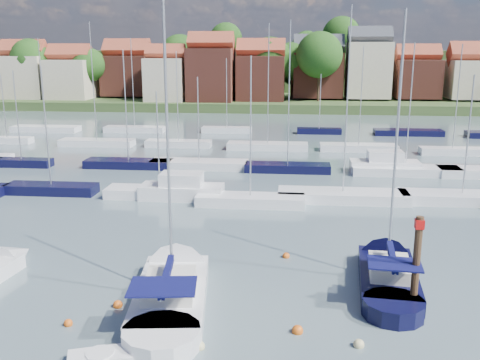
# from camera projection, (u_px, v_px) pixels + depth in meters

# --- Properties ---
(ground) EXTENTS (260.00, 260.00, 0.00)m
(ground) POSITION_uv_depth(u_px,v_px,m) (259.00, 155.00, 64.27)
(ground) COLOR #42535A
(ground) RESTS_ON ground
(sailboat_centre) EXTENTS (5.02, 13.31, 17.57)m
(sailboat_centre) POSITION_uv_depth(u_px,v_px,m) (175.00, 281.00, 28.46)
(sailboat_centre) COLOR white
(sailboat_centre) RESTS_ON ground
(sailboat_navy) EXTENTS (3.98, 11.43, 15.54)m
(sailboat_navy) POSITION_uv_depth(u_px,v_px,m) (386.00, 269.00, 30.00)
(sailboat_navy) COLOR black
(sailboat_navy) RESTS_ON ground
(tender) EXTENTS (2.79, 1.96, 0.55)m
(tender) POSITION_uv_depth(u_px,v_px,m) (100.00, 358.00, 21.61)
(tender) COLOR white
(tender) RESTS_ON ground
(timber_piling) EXTENTS (0.40, 0.40, 7.03)m
(timber_piling) POSITION_uv_depth(u_px,v_px,m) (415.00, 282.00, 25.67)
(timber_piling) COLOR #4C331E
(timber_piling) RESTS_ON ground
(buoy_c) EXTENTS (0.41, 0.41, 0.41)m
(buoy_c) POSITION_uv_depth(u_px,v_px,m) (68.00, 325.00, 24.59)
(buoy_c) COLOR #D85914
(buoy_c) RESTS_ON ground
(buoy_d) EXTENTS (0.47, 0.47, 0.47)m
(buoy_d) POSITION_uv_depth(u_px,v_px,m) (200.00, 349.00, 22.69)
(buoy_d) COLOR beige
(buoy_d) RESTS_ON ground
(buoy_e) EXTENTS (0.44, 0.44, 0.44)m
(buoy_e) POSITION_uv_depth(u_px,v_px,m) (286.00, 257.00, 32.61)
(buoy_e) COLOR #D85914
(buoy_e) RESTS_ON ground
(buoy_f) EXTENTS (0.47, 0.47, 0.47)m
(buoy_f) POSITION_uv_depth(u_px,v_px,m) (359.00, 347.00, 22.84)
(buoy_f) COLOR beige
(buoy_f) RESTS_ON ground
(buoy_g) EXTENTS (0.48, 0.48, 0.48)m
(buoy_g) POSITION_uv_depth(u_px,v_px,m) (118.00, 307.00, 26.37)
(buoy_g) COLOR #D85914
(buoy_g) RESTS_ON ground
(buoy_h) EXTENTS (0.52, 0.52, 0.52)m
(buoy_h) POSITION_uv_depth(u_px,v_px,m) (297.00, 333.00, 23.96)
(buoy_h) COLOR #D85914
(buoy_h) RESTS_ON ground
(marina_field) EXTENTS (79.62, 41.41, 15.93)m
(marina_field) POSITION_uv_depth(u_px,v_px,m) (274.00, 160.00, 59.29)
(marina_field) COLOR white
(marina_field) RESTS_ON ground
(far_shore_town) EXTENTS (212.46, 90.00, 22.27)m
(far_shore_town) POSITION_uv_depth(u_px,v_px,m) (288.00, 77.00, 152.52)
(far_shore_town) COLOR #43562B
(far_shore_town) RESTS_ON ground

